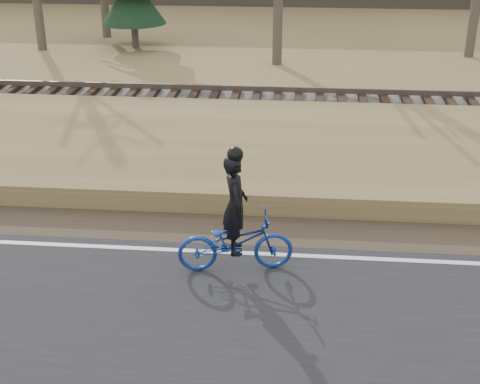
{
  "coord_description": "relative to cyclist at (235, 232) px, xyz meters",
  "views": [
    {
      "loc": [
        -0.58,
        -9.98,
        5.84
      ],
      "look_at": [
        -1.54,
        0.5,
        1.1
      ],
      "focal_mm": 50.0,
      "sensor_mm": 36.0,
      "label": 1
    }
  ],
  "objects": [
    {
      "name": "cyclist",
      "position": [
        0.0,
        0.0,
        0.0
      ],
      "size": [
        1.99,
        0.98,
        2.18
      ],
      "rotation": [
        0.0,
        0.0,
        1.74
      ],
      "color": "navy",
      "rests_on": "road"
    },
    {
      "name": "ballast",
      "position": [
        1.54,
        8.33,
        -0.52
      ],
      "size": [
        120.0,
        3.0,
        0.45
      ],
      "primitive_type": "cube",
      "color": "slate",
      "rests_on": "ground"
    },
    {
      "name": "edge_line",
      "position": [
        1.54,
        0.53,
        -0.68
      ],
      "size": [
        120.0,
        0.12,
        0.01
      ],
      "primitive_type": "cube",
      "color": "silver",
      "rests_on": "road"
    },
    {
      "name": "embankment",
      "position": [
        1.54,
        4.53,
        -0.52
      ],
      "size": [
        120.0,
        5.0,
        0.44
      ],
      "primitive_type": "cube",
      "color": "olive",
      "rests_on": "ground"
    },
    {
      "name": "ground",
      "position": [
        1.54,
        0.33,
        -0.74
      ],
      "size": [
        120.0,
        120.0,
        0.0
      ],
      "primitive_type": "plane",
      "color": "olive",
      "rests_on": "ground"
    },
    {
      "name": "railroad",
      "position": [
        1.54,
        8.33,
        -0.22
      ],
      "size": [
        120.0,
        2.4,
        0.29
      ],
      "color": "black",
      "rests_on": "ballast"
    },
    {
      "name": "road",
      "position": [
        1.54,
        -2.17,
        -0.71
      ],
      "size": [
        120.0,
        6.0,
        0.06
      ],
      "primitive_type": "cube",
      "color": "black",
      "rests_on": "ground"
    },
    {
      "name": "shoulder",
      "position": [
        1.54,
        1.53,
        -0.72
      ],
      "size": [
        120.0,
        1.6,
        0.04
      ],
      "primitive_type": "cube",
      "color": "#473A2B",
      "rests_on": "ground"
    }
  ]
}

